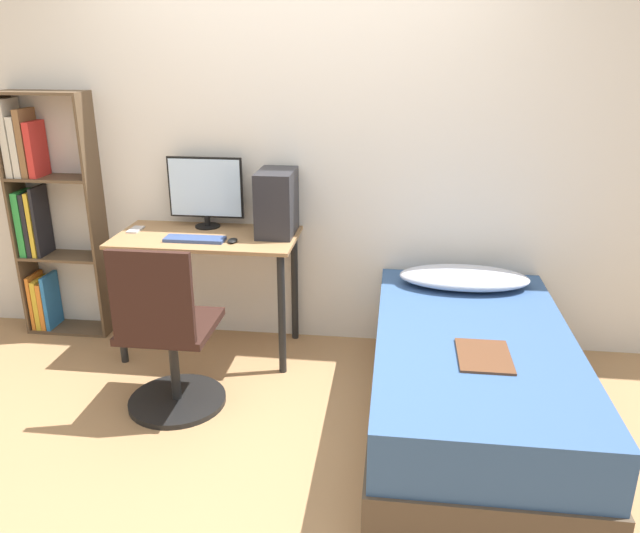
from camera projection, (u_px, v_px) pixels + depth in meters
ground_plane at (254, 462)px, 2.94m from camera, size 14.00×14.00×0.00m
wall_back at (298, 148)px, 3.81m from camera, size 8.00×0.05×2.50m
desk at (208, 255)px, 3.79m from camera, size 1.09×0.56×0.76m
bookshelf at (43, 214)px, 4.03m from camera, size 0.56×0.22×1.58m
office_chair at (169, 347)px, 3.24m from camera, size 0.53×0.53×0.95m
bed at (471, 380)px, 3.15m from camera, size 0.99×1.83×0.50m
pillow at (464, 278)px, 3.66m from camera, size 0.75×0.36×0.11m
magazine at (484, 356)px, 2.85m from camera, size 0.24×0.32×0.01m
monitor at (205, 190)px, 3.84m from camera, size 0.47×0.16×0.44m
keyboard at (195, 239)px, 3.65m from camera, size 0.35×0.12×0.02m
pc_tower at (277, 203)px, 3.72m from camera, size 0.21×0.34×0.39m
mouse at (233, 241)px, 3.62m from camera, size 0.06×0.09×0.02m
phone at (136, 229)px, 3.85m from camera, size 0.07×0.14×0.01m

